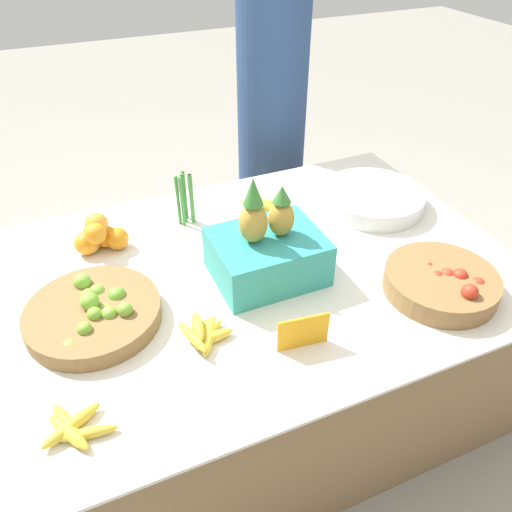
% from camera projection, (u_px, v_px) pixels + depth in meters
% --- Properties ---
extents(ground_plane, '(12.00, 12.00, 0.00)m').
position_uv_depth(ground_plane, '(256.00, 390.00, 2.07)').
color(ground_plane, gray).
extents(market_table, '(1.73, 1.19, 0.65)m').
position_uv_depth(market_table, '(256.00, 335.00, 1.87)').
color(market_table, olive).
rests_on(market_table, ground_plane).
extents(lime_bowl, '(0.39, 0.39, 0.10)m').
position_uv_depth(lime_bowl, '(93.00, 313.00, 1.46)').
color(lime_bowl, olive).
rests_on(lime_bowl, market_table).
extents(tomato_basket, '(0.35, 0.35, 0.11)m').
position_uv_depth(tomato_basket, '(441.00, 282.00, 1.56)').
color(tomato_basket, olive).
rests_on(tomato_basket, market_table).
extents(orange_pile, '(0.19, 0.15, 0.14)m').
position_uv_depth(orange_pile, '(97.00, 236.00, 1.74)').
color(orange_pile, orange).
rests_on(orange_pile, market_table).
extents(metal_bowl, '(0.40, 0.40, 0.07)m').
position_uv_depth(metal_bowl, '(373.00, 198.00, 1.98)').
color(metal_bowl, silver).
rests_on(metal_bowl, market_table).
extents(price_sign, '(0.15, 0.02, 0.11)m').
position_uv_depth(price_sign, '(303.00, 332.00, 1.36)').
color(price_sign, orange).
rests_on(price_sign, market_table).
extents(produce_crate, '(0.34, 0.27, 0.37)m').
position_uv_depth(produce_crate, '(267.00, 251.00, 1.59)').
color(produce_crate, teal).
rests_on(produce_crate, market_table).
extents(veg_bundle, '(0.06, 0.05, 0.20)m').
position_uv_depth(veg_bundle, '(186.00, 199.00, 1.84)').
color(veg_bundle, '#428438').
rests_on(veg_bundle, market_table).
extents(banana_bunch_front_center, '(0.18, 0.17, 0.03)m').
position_uv_depth(banana_bunch_front_center, '(73.00, 428.00, 1.17)').
color(banana_bunch_front_center, gold).
rests_on(banana_bunch_front_center, market_table).
extents(banana_bunch_back_center, '(0.15, 0.16, 0.06)m').
position_uv_depth(banana_bunch_back_center, '(258.00, 206.00, 1.95)').
color(banana_bunch_back_center, gold).
rests_on(banana_bunch_back_center, market_table).
extents(banana_bunch_front_left, '(0.15, 0.16, 0.06)m').
position_uv_depth(banana_bunch_front_left, '(204.00, 333.00, 1.40)').
color(banana_bunch_front_left, gold).
rests_on(banana_bunch_front_left, market_table).
extents(vendor_person, '(0.34, 0.34, 1.52)m').
position_uv_depth(vendor_person, '(271.00, 126.00, 2.51)').
color(vendor_person, navy).
rests_on(vendor_person, ground_plane).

